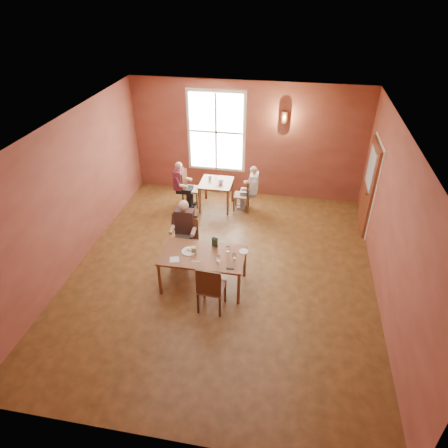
% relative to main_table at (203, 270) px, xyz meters
% --- Properties ---
extents(ground, '(6.00, 7.00, 0.01)m').
position_rel_main_table_xyz_m(ground, '(0.29, 0.42, -0.37)').
color(ground, brown).
rests_on(ground, ground).
extents(wall_back, '(6.00, 0.04, 3.00)m').
position_rel_main_table_xyz_m(wall_back, '(0.29, 3.92, 1.13)').
color(wall_back, brown).
rests_on(wall_back, ground).
extents(wall_front, '(6.00, 0.04, 3.00)m').
position_rel_main_table_xyz_m(wall_front, '(0.29, -3.08, 1.13)').
color(wall_front, brown).
rests_on(wall_front, ground).
extents(wall_left, '(0.04, 7.00, 3.00)m').
position_rel_main_table_xyz_m(wall_left, '(-2.71, 0.42, 1.13)').
color(wall_left, brown).
rests_on(wall_left, ground).
extents(wall_right, '(0.04, 7.00, 3.00)m').
position_rel_main_table_xyz_m(wall_right, '(3.29, 0.42, 1.13)').
color(wall_right, brown).
rests_on(wall_right, ground).
extents(ceiling, '(6.00, 7.00, 0.04)m').
position_rel_main_table_xyz_m(ceiling, '(0.29, 0.42, 2.63)').
color(ceiling, white).
rests_on(ceiling, wall_back).
extents(window, '(1.36, 0.10, 1.96)m').
position_rel_main_table_xyz_m(window, '(-0.51, 3.87, 1.33)').
color(window, white).
rests_on(window, wall_back).
extents(door, '(0.12, 1.04, 2.10)m').
position_rel_main_table_xyz_m(door, '(3.23, 2.72, 0.68)').
color(door, maroon).
rests_on(door, ground).
extents(wall_sconce, '(0.16, 0.16, 0.28)m').
position_rel_main_table_xyz_m(wall_sconce, '(1.19, 3.82, 1.83)').
color(wall_sconce, brown).
rests_on(wall_sconce, wall_back).
extents(main_table, '(1.56, 0.88, 0.73)m').
position_rel_main_table_xyz_m(main_table, '(0.00, 0.00, 0.00)').
color(main_table, brown).
rests_on(main_table, ground).
extents(chair_diner_main, '(0.43, 0.43, 0.96)m').
position_rel_main_table_xyz_m(chair_diner_main, '(-0.50, 0.65, 0.11)').
color(chair_diner_main, '#4F2818').
rests_on(chair_diner_main, ground).
extents(diner_main, '(0.51, 0.51, 1.28)m').
position_rel_main_table_xyz_m(diner_main, '(-0.50, 0.62, 0.27)').
color(diner_main, '#33251C').
rests_on(diner_main, ground).
extents(chair_empty, '(0.46, 0.46, 0.99)m').
position_rel_main_table_xyz_m(chair_empty, '(0.28, -0.57, 0.13)').
color(chair_empty, brown).
rests_on(chair_empty, ground).
extents(plate_food, '(0.36, 0.36, 0.04)m').
position_rel_main_table_xyz_m(plate_food, '(-0.28, 0.04, 0.38)').
color(plate_food, white).
rests_on(plate_food, main_table).
extents(sandwich, '(0.09, 0.08, 0.10)m').
position_rel_main_table_xyz_m(sandwich, '(-0.18, 0.03, 0.42)').
color(sandwich, tan).
rests_on(sandwich, main_table).
extents(goblet_a, '(0.09, 0.09, 0.19)m').
position_rel_main_table_xyz_m(goblet_a, '(0.46, 0.08, 0.46)').
color(goblet_a, white).
rests_on(goblet_a, main_table).
extents(goblet_b, '(0.08, 0.08, 0.18)m').
position_rel_main_table_xyz_m(goblet_b, '(0.61, -0.09, 0.45)').
color(goblet_b, silver).
rests_on(goblet_b, main_table).
extents(goblet_c, '(0.09, 0.09, 0.19)m').
position_rel_main_table_xyz_m(goblet_c, '(0.34, -0.22, 0.46)').
color(goblet_c, white).
rests_on(goblet_c, main_table).
extents(menu_stand, '(0.13, 0.10, 0.19)m').
position_rel_main_table_xyz_m(menu_stand, '(0.17, 0.29, 0.46)').
color(menu_stand, '#1C2F1F').
rests_on(menu_stand, main_table).
extents(knife, '(0.19, 0.02, 0.00)m').
position_rel_main_table_xyz_m(knife, '(-0.07, -0.22, 0.37)').
color(knife, white).
rests_on(knife, main_table).
extents(napkin, '(0.21, 0.21, 0.01)m').
position_rel_main_table_xyz_m(napkin, '(-0.48, -0.24, 0.37)').
color(napkin, white).
rests_on(napkin, main_table).
extents(side_plate, '(0.24, 0.24, 0.01)m').
position_rel_main_table_xyz_m(side_plate, '(0.74, 0.22, 0.37)').
color(side_plate, silver).
rests_on(side_plate, main_table).
extents(sunglasses, '(0.14, 0.05, 0.02)m').
position_rel_main_table_xyz_m(sunglasses, '(0.57, -0.32, 0.37)').
color(sunglasses, black).
rests_on(sunglasses, main_table).
extents(second_table, '(0.80, 0.80, 0.70)m').
position_rel_main_table_xyz_m(second_table, '(-0.35, 3.02, -0.02)').
color(second_table, brown).
rests_on(second_table, ground).
extents(chair_diner_white, '(0.37, 0.37, 0.83)m').
position_rel_main_table_xyz_m(chair_diner_white, '(0.30, 3.02, 0.05)').
color(chair_diner_white, '#3A2412').
rests_on(chair_diner_white, ground).
extents(diner_white, '(0.45, 0.45, 1.13)m').
position_rel_main_table_xyz_m(diner_white, '(0.33, 3.02, 0.20)').
color(diner_white, white).
rests_on(diner_white, ground).
extents(chair_diner_maroon, '(0.41, 0.41, 0.93)m').
position_rel_main_table_xyz_m(chair_diner_maroon, '(-1.00, 3.02, 0.10)').
color(chair_diner_maroon, '#482814').
rests_on(chair_diner_maroon, ground).
extents(diner_maroon, '(0.47, 0.47, 1.17)m').
position_rel_main_table_xyz_m(diner_maroon, '(-1.03, 3.02, 0.22)').
color(diner_maroon, maroon).
rests_on(diner_maroon, ground).
extents(cup_a, '(0.14, 0.14, 0.09)m').
position_rel_main_table_xyz_m(cup_a, '(-0.22, 2.95, 0.38)').
color(cup_a, white).
rests_on(cup_a, second_table).
extents(cup_b, '(0.11, 0.11, 0.09)m').
position_rel_main_table_xyz_m(cup_b, '(-0.54, 3.13, 0.38)').
color(cup_b, silver).
rests_on(cup_b, second_table).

